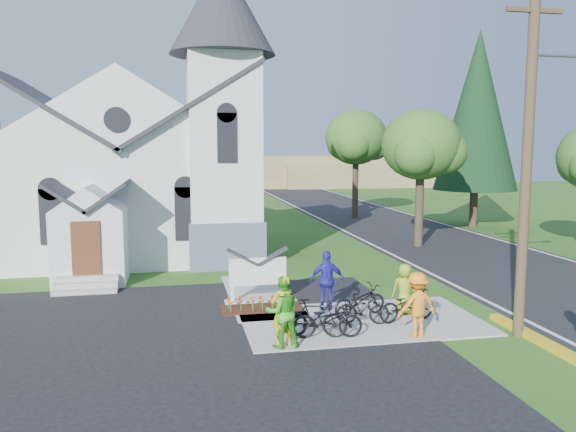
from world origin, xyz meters
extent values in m
plane|color=#2F5D1A|center=(0.00, 0.00, 0.00)|extent=(120.00, 120.00, 0.00)
cube|color=black|center=(-7.00, -2.00, 0.01)|extent=(20.00, 16.00, 0.02)
cube|color=black|center=(10.00, 15.00, 0.01)|extent=(8.00, 90.00, 0.02)
cube|color=#A39D93|center=(1.50, 0.50, 0.03)|extent=(7.00, 4.00, 0.05)
cube|color=silver|center=(-6.00, 13.00, 2.50)|extent=(11.00, 9.00, 5.00)
cube|color=slate|center=(-1.70, 9.70, 1.00)|extent=(3.20, 3.20, 2.00)
cube|color=silver|center=(-1.70, 9.70, 4.50)|extent=(3.00, 3.00, 9.00)
cone|color=#25252A|center=(-1.70, 9.70, 11.00)|extent=(4.50, 4.50, 4.00)
cube|color=silver|center=(-7.00, 7.30, 1.40)|extent=(2.60, 2.40, 2.80)
cube|color=#5C301A|center=(-7.00, 6.07, 1.50)|extent=(1.00, 0.10, 2.00)
cube|color=#A39D93|center=(-1.20, 3.20, 0.05)|extent=(2.20, 0.40, 0.10)
cube|color=white|center=(-2.05, 3.20, 0.55)|extent=(0.12, 0.12, 1.00)
cube|color=white|center=(-0.35, 3.20, 0.55)|extent=(0.12, 0.12, 1.00)
cube|color=white|center=(-1.20, 3.20, 1.05)|extent=(1.90, 0.14, 0.90)
cube|color=#371A0F|center=(-1.20, 2.30, 0.04)|extent=(2.60, 1.10, 0.07)
cylinder|color=#483324|center=(5.30, -1.50, 5.00)|extent=(0.28, 0.28, 10.00)
cube|color=#483324|center=(5.30, -1.50, 8.60)|extent=(1.60, 0.12, 0.12)
cylinder|color=gray|center=(6.40, -1.50, 7.50)|extent=(2.20, 0.10, 0.10)
cylinder|color=#37291E|center=(8.50, 12.00, 2.02)|extent=(0.44, 0.44, 4.05)
ellipsoid|color=#2B581E|center=(8.50, 12.00, 5.25)|extent=(4.00, 4.00, 3.60)
cylinder|color=#37291E|center=(9.00, 24.00, 2.25)|extent=(0.44, 0.44, 4.50)
ellipsoid|color=#2B581E|center=(9.00, 24.00, 5.82)|extent=(4.40, 4.40, 3.96)
cylinder|color=#37291E|center=(15.00, 18.00, 1.20)|extent=(0.50, 0.50, 2.40)
cone|color=black|center=(15.00, 18.00, 7.40)|extent=(5.20, 5.20, 10.00)
cube|color=olive|center=(6.00, 56.00, 2.00)|extent=(60.00, 8.00, 4.00)
cube|color=olive|center=(-10.00, 58.00, 2.80)|extent=(30.00, 6.00, 5.60)
cube|color=olive|center=(22.00, 54.00, 1.50)|extent=(25.00, 6.00, 3.00)
imported|color=gold|center=(-1.20, -1.20, 0.98)|extent=(0.80, 0.67, 1.86)
imported|color=black|center=(0.10, -0.76, 0.54)|extent=(1.95, 0.92, 0.98)
imported|color=green|center=(-1.21, -1.20, 0.97)|extent=(0.96, 0.78, 1.85)
imported|color=black|center=(-0.22, -0.64, 0.58)|extent=(1.82, 0.98, 1.05)
imported|color=#2721A5|center=(0.79, 1.80, 0.98)|extent=(1.14, 0.58, 1.86)
imported|color=black|center=(1.58, 0.93, 0.53)|extent=(1.92, 1.15, 0.96)
imported|color=orange|center=(2.48, -1.14, 0.93)|extent=(1.23, 0.84, 1.76)
imported|color=black|center=(1.41, 0.16, 0.51)|extent=(1.59, 0.82, 0.92)
imported|color=#90B021|center=(2.99, 0.87, 0.83)|extent=(0.81, 0.58, 1.56)
imported|color=black|center=(2.76, 0.17, 0.54)|extent=(1.95, 1.01, 0.97)
camera|label=1|loc=(-3.81, -14.80, 5.14)|focal=35.00mm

